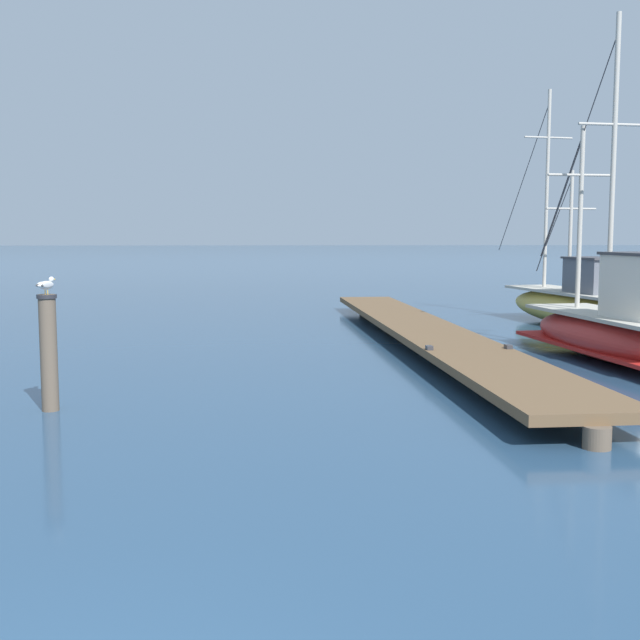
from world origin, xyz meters
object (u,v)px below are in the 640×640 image
(perched_seagull, at_px, (46,285))
(fishing_boat_0, at_px, (576,303))
(mooring_piling, at_px, (49,351))
(fishing_boat_1, at_px, (617,329))

(perched_seagull, bearing_deg, fishing_boat_0, 41.13)
(mooring_piling, height_order, perched_seagull, perched_seagull)
(fishing_boat_1, distance_m, perched_seagull, 11.61)
(fishing_boat_1, height_order, perched_seagull, fishing_boat_1)
(mooring_piling, bearing_deg, fishing_boat_0, 41.12)
(fishing_boat_0, bearing_deg, fishing_boat_1, -103.56)
(fishing_boat_0, height_order, mooring_piling, fishing_boat_0)
(fishing_boat_1, xyz_separation_m, mooring_piling, (-10.74, -4.23, 0.24))
(fishing_boat_0, xyz_separation_m, perched_seagull, (-12.31, -10.75, 1.25))
(fishing_boat_0, distance_m, fishing_boat_1, 6.71)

